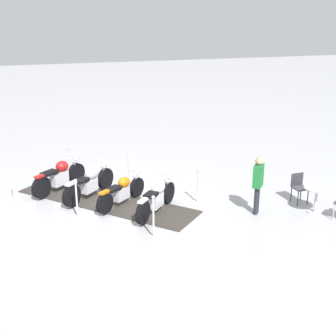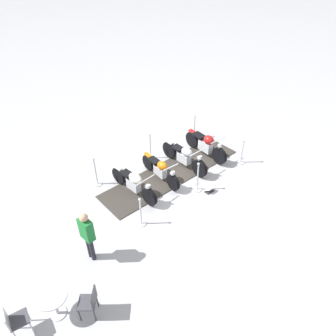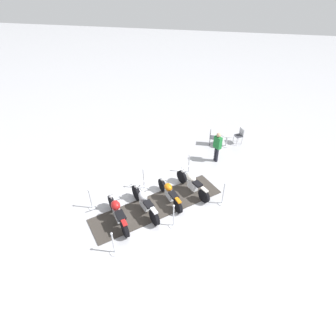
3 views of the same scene
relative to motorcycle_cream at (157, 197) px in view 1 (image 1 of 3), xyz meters
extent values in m
plane|color=#B2B2B7|center=(1.27, 1.22, -0.50)|extent=(80.00, 80.00, 0.00)
cube|color=#38332D|center=(1.27, 1.22, -0.48)|extent=(5.19, 4.95, 0.03)
cylinder|color=black|center=(0.54, -0.51, -0.15)|extent=(0.54, 0.52, 0.63)
cylinder|color=black|center=(-0.60, 0.57, -0.15)|extent=(0.54, 0.52, 0.63)
cube|color=silver|center=(-0.03, 0.03, -0.09)|extent=(0.53, 0.52, 0.40)
ellipsoid|color=silver|center=(0.07, -0.06, 0.24)|extent=(0.62, 0.61, 0.33)
cube|color=black|center=(-0.26, 0.25, 0.19)|extent=(0.50, 0.49, 0.08)
cube|color=silver|center=(-0.60, 0.57, 0.20)|extent=(0.35, 0.35, 0.06)
cylinder|color=silver|center=(0.48, -0.46, 0.12)|extent=(0.27, 0.26, 0.54)
cylinder|color=silver|center=(0.43, -0.40, 0.45)|extent=(0.57, 0.60, 0.04)
sphere|color=silver|center=(0.50, -0.47, 0.25)|extent=(0.18, 0.18, 0.18)
cylinder|color=black|center=(1.30, 0.24, -0.17)|extent=(0.47, 0.54, 0.60)
cylinder|color=black|center=(0.37, 1.40, -0.17)|extent=(0.47, 0.54, 0.60)
cube|color=silver|center=(0.84, 0.82, -0.12)|extent=(0.50, 0.55, 0.36)
ellipsoid|color=#D16B0F|center=(0.92, 0.72, 0.19)|extent=(0.51, 0.52, 0.31)
cube|color=black|center=(0.61, 1.10, 0.14)|extent=(0.51, 0.54, 0.08)
cube|color=#D16B0F|center=(0.37, 1.40, 0.17)|extent=(0.32, 0.35, 0.06)
cylinder|color=silver|center=(1.26, 0.30, 0.09)|extent=(0.22, 0.25, 0.52)
cylinder|color=silver|center=(1.22, 0.35, 0.41)|extent=(0.52, 0.43, 0.04)
sphere|color=silver|center=(1.28, 0.28, 0.21)|extent=(0.18, 0.18, 0.18)
cylinder|color=black|center=(2.25, 1.02, -0.13)|extent=(0.56, 0.59, 0.67)
cylinder|color=black|center=(1.15, 2.22, -0.13)|extent=(0.56, 0.59, 0.67)
cube|color=silver|center=(1.70, 1.62, -0.09)|extent=(0.55, 0.57, 0.38)
ellipsoid|color=#B7BAC1|center=(1.79, 1.52, 0.23)|extent=(0.56, 0.57, 0.33)
cube|color=black|center=(1.47, 1.88, 0.18)|extent=(0.52, 0.53, 0.08)
cube|color=#B7BAC1|center=(1.15, 2.22, 0.24)|extent=(0.37, 0.39, 0.06)
cylinder|color=silver|center=(2.20, 1.08, 0.16)|extent=(0.24, 0.25, 0.58)
cylinder|color=silver|center=(2.15, 1.13, 0.50)|extent=(0.58, 0.54, 0.04)
sphere|color=silver|center=(2.22, 1.06, 0.30)|extent=(0.18, 0.18, 0.18)
cylinder|color=black|center=(3.06, 1.83, -0.13)|extent=(0.54, 0.60, 0.67)
cylinder|color=black|center=(2.08, 3.01, -0.13)|extent=(0.54, 0.60, 0.67)
cube|color=silver|center=(2.57, 2.42, -0.07)|extent=(0.57, 0.61, 0.42)
ellipsoid|color=#AD1919|center=(2.66, 2.31, 0.28)|extent=(0.55, 0.57, 0.35)
cube|color=black|center=(2.32, 2.72, 0.23)|extent=(0.58, 0.60, 0.08)
cube|color=#AD1919|center=(2.08, 3.01, 0.24)|extent=(0.36, 0.39, 0.06)
cylinder|color=silver|center=(3.01, 1.89, 0.16)|extent=(0.23, 0.26, 0.58)
cylinder|color=silver|center=(2.96, 1.94, 0.50)|extent=(0.61, 0.51, 0.04)
sphere|color=silver|center=(3.03, 1.87, 0.30)|extent=(0.18, 0.18, 0.18)
cylinder|color=silver|center=(3.93, 1.93, -0.48)|extent=(0.30, 0.30, 0.03)
cylinder|color=silver|center=(3.93, 1.93, -0.01)|extent=(0.05, 0.05, 0.93)
sphere|color=silver|center=(3.93, 1.93, 0.49)|extent=(0.09, 0.09, 0.09)
cylinder|color=silver|center=(2.14, 0.28, -0.48)|extent=(0.36, 0.36, 0.03)
cylinder|color=silver|center=(2.14, 0.28, 0.05)|extent=(0.05, 0.05, 1.04)
sphere|color=silver|center=(2.14, 0.28, 0.61)|extent=(0.09, 0.09, 0.09)
cylinder|color=silver|center=(-1.39, 0.51, -0.48)|extent=(0.33, 0.33, 0.03)
cylinder|color=silver|center=(-1.39, 0.51, 0.04)|extent=(0.05, 0.05, 1.03)
sphere|color=silver|center=(-1.39, 0.51, 0.59)|extent=(0.09, 0.09, 0.09)
cylinder|color=silver|center=(0.40, 2.16, -0.48)|extent=(0.36, 0.36, 0.03)
cylinder|color=silver|center=(0.40, 2.16, 0.04)|extent=(0.05, 0.05, 1.03)
sphere|color=silver|center=(0.40, 2.16, 0.59)|extent=(0.09, 0.09, 0.09)
cylinder|color=silver|center=(0.34, -1.37, -0.48)|extent=(0.30, 0.30, 0.03)
cylinder|color=silver|center=(0.34, -1.37, 0.00)|extent=(0.05, 0.05, 0.95)
sphere|color=silver|center=(0.34, -1.37, 0.51)|extent=(0.09, 0.09, 0.09)
cylinder|color=silver|center=(2.19, 3.81, -0.48)|extent=(0.35, 0.35, 0.03)
cylinder|color=silver|center=(2.19, 3.81, 0.01)|extent=(0.05, 0.05, 0.96)
sphere|color=silver|center=(2.19, 3.81, 0.52)|extent=(0.09, 0.09, 0.09)
cube|color=#333338|center=(2.56, 0.18, -0.48)|extent=(0.38, 0.37, 0.02)
cube|color=white|center=(2.56, 0.18, -0.37)|extent=(0.37, 0.37, 0.14)
cylinder|color=#B7B7BC|center=(-1.36, -4.24, -0.48)|extent=(0.40, 0.40, 0.02)
cylinder|color=#B7B7BC|center=(-1.36, -4.24, -0.12)|extent=(0.07, 0.07, 0.70)
cylinder|color=#B7B7BC|center=(-1.36, -4.24, 0.24)|extent=(0.72, 0.72, 0.03)
cylinder|color=#B7B7BC|center=(-1.94, -4.42, -0.26)|extent=(0.03, 0.03, 0.48)
cylinder|color=#2D2D33|center=(-0.78, -4.39, -0.27)|extent=(0.03, 0.03, 0.45)
cylinder|color=#2D2D33|center=(-0.79, -4.05, -0.27)|extent=(0.03, 0.03, 0.45)
cylinder|color=#2D2D33|center=(-0.44, -4.38, -0.27)|extent=(0.03, 0.03, 0.45)
cylinder|color=#2D2D33|center=(-0.45, -4.04, -0.27)|extent=(0.03, 0.03, 0.45)
cube|color=#3F3F47|center=(-0.61, -4.22, -0.03)|extent=(0.41, 0.41, 0.04)
cube|color=#2D2D33|center=(-0.43, -4.21, 0.18)|extent=(0.04, 0.40, 0.38)
cylinder|color=#23232D|center=(-0.95, -2.59, -0.09)|extent=(0.12, 0.12, 0.81)
cylinder|color=#23232D|center=(-0.84, -2.68, -0.09)|extent=(0.12, 0.12, 0.81)
cube|color=#1E7233|center=(-0.89, -2.64, 0.62)|extent=(0.44, 0.43, 0.63)
sphere|color=tan|center=(-0.89, -2.64, 1.05)|extent=(0.22, 0.22, 0.22)
camera|label=1|loc=(-11.30, 3.40, 4.86)|focal=48.93mm
camera|label=2|loc=(1.29, -7.98, 6.62)|focal=33.28mm
camera|label=3|loc=(-0.88, 9.10, 7.61)|focal=28.61mm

